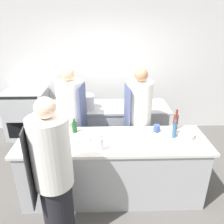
{
  "coord_description": "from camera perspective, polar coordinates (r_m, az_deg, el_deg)",
  "views": [
    {
      "loc": [
        -0.08,
        -2.5,
        2.41
      ],
      "look_at": [
        0.0,
        0.35,
        1.16
      ],
      "focal_mm": 35.0,
      "sensor_mm": 36.0,
      "label": 1
    }
  ],
  "objects": [
    {
      "name": "bowl_wooden_salad",
      "position": [
        3.14,
        18.7,
        -5.59
      ],
      "size": [
        0.24,
        0.24,
        0.06
      ],
      "color": "#B7BABC",
      "rests_on": "prep_counter"
    },
    {
      "name": "oven_range",
      "position": [
        4.96,
        -21.17,
        -0.47
      ],
      "size": [
        0.84,
        0.63,
        1.02
      ],
      "color": "#A8AAAF",
      "rests_on": "ground_plane"
    },
    {
      "name": "stockpot",
      "position": [
        3.85,
        -6.62,
        2.61
      ],
      "size": [
        0.28,
        0.28,
        0.25
      ],
      "color": "#A8AAAF",
      "rests_on": "pass_counter"
    },
    {
      "name": "chef_at_prep_near",
      "position": [
        2.44,
        -14.91,
        -16.22
      ],
      "size": [
        0.43,
        0.42,
        1.76
      ],
      "rotation": [
        0.0,
        0.0,
        1.72
      ],
      "color": "black",
      "rests_on": "ground_plane"
    },
    {
      "name": "cup",
      "position": [
        3.16,
        11.58,
        -4.2
      ],
      "size": [
        0.1,
        0.1,
        0.1
      ],
      "color": "#33477F",
      "rests_on": "prep_counter"
    },
    {
      "name": "bottle_cooking_oil",
      "position": [
        3.11,
        -9.78,
        -3.88
      ],
      "size": [
        0.07,
        0.07,
        0.2
      ],
      "color": "#19471E",
      "rests_on": "prep_counter"
    },
    {
      "name": "chef_at_pass_far",
      "position": [
        3.48,
        6.89,
        -2.83
      ],
      "size": [
        0.41,
        0.4,
        1.73
      ],
      "rotation": [
        0.0,
        0.0,
        1.73
      ],
      "color": "black",
      "rests_on": "ground_plane"
    },
    {
      "name": "pass_counter",
      "position": [
        4.18,
        -1.7,
        -4.17
      ],
      "size": [
        2.3,
        0.72,
        0.91
      ],
      "color": "#A8AAAF",
      "rests_on": "ground_plane"
    },
    {
      "name": "ground_plane",
      "position": [
        3.48,
        0.17,
        -20.17
      ],
      "size": [
        16.0,
        16.0,
        0.0
      ],
      "primitive_type": "plane",
      "color": "#4C4947"
    },
    {
      "name": "bowl_prep_small",
      "position": [
        2.9,
        -7.43,
        -7.03
      ],
      "size": [
        0.16,
        0.16,
        0.06
      ],
      "color": "white",
      "rests_on": "prep_counter"
    },
    {
      "name": "prep_counter",
      "position": [
        3.18,
        0.18,
        -14.26
      ],
      "size": [
        2.53,
        0.76,
        0.91
      ],
      "color": "#A8AAAF",
      "rests_on": "ground_plane"
    },
    {
      "name": "cutting_board",
      "position": [
        2.87,
        2.93,
        -7.84
      ],
      "size": [
        0.34,
        0.26,
        0.01
      ],
      "color": "white",
      "rests_on": "prep_counter"
    },
    {
      "name": "bottle_olive_oil",
      "position": [
        3.26,
        16.28,
        -2.41
      ],
      "size": [
        0.07,
        0.07,
        0.3
      ],
      "color": "#5B2319",
      "rests_on": "prep_counter"
    },
    {
      "name": "bowl_mixing_large",
      "position": [
        3.18,
        -17.42,
        -5.03
      ],
      "size": [
        0.23,
        0.23,
        0.07
      ],
      "color": "white",
      "rests_on": "prep_counter"
    },
    {
      "name": "bottle_wine",
      "position": [
        2.67,
        -2.99,
        -8.21
      ],
      "size": [
        0.08,
        0.08,
        0.23
      ],
      "color": "silver",
      "rests_on": "prep_counter"
    },
    {
      "name": "chef_at_stove",
      "position": [
        3.57,
        -10.53,
        -2.41
      ],
      "size": [
        0.44,
        0.42,
        1.73
      ],
      "rotation": [
        0.0,
        0.0,
        -1.74
      ],
      "color": "black",
      "rests_on": "ground_plane"
    },
    {
      "name": "wall_back",
      "position": [
        4.74,
        -0.6,
        11.44
      ],
      "size": [
        8.0,
        0.06,
        2.8
      ],
      "color": "silver",
      "rests_on": "ground_plane"
    },
    {
      "name": "bowl_ceramic_blue",
      "position": [
        2.95,
        -16.12,
        -7.12
      ],
      "size": [
        0.25,
        0.25,
        0.08
      ],
      "color": "white",
      "rests_on": "prep_counter"
    },
    {
      "name": "bottle_vinegar",
      "position": [
        3.05,
        15.99,
        -4.69
      ],
      "size": [
        0.06,
        0.06,
        0.26
      ],
      "color": "#2D5175",
      "rests_on": "prep_counter"
    }
  ]
}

